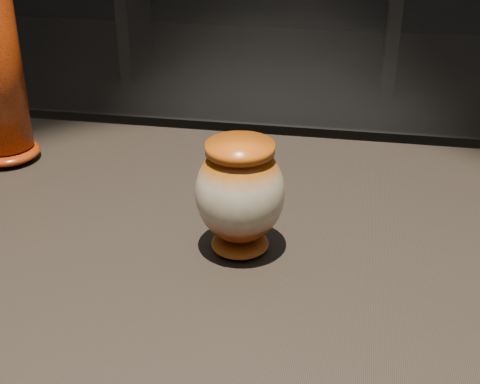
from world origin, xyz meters
name	(u,v)px	position (x,y,z in m)	size (l,w,h in m)	color
main_vase	(240,194)	(-0.13, -0.01, 0.98)	(0.13, 0.13, 0.15)	maroon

